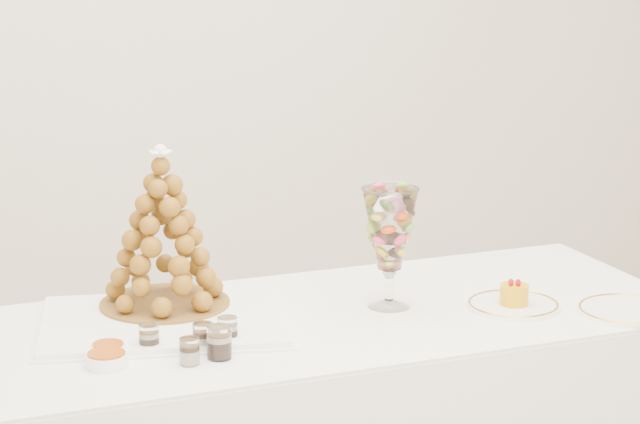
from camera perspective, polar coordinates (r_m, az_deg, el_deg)
name	(u,v)px	position (r m, az deg, el deg)	size (l,w,h in m)	color
lace_tray	(163,322)	(3.10, -7.19, -5.00)	(0.59, 0.44, 0.02)	white
macaron_vase	(390,230)	(3.17, 3.21, -0.84)	(0.14, 0.14, 0.31)	white
cake_plate	(513,305)	(3.25, 8.82, -4.24)	(0.24, 0.24, 0.01)	white
spare_plate	(629,311)	(3.27, 13.92, -4.41)	(0.26, 0.26, 0.01)	white
verrine_a	(149,338)	(2.92, -7.82, -5.74)	(0.05, 0.05, 0.06)	white
verrine_b	(203,337)	(2.91, -5.36, -5.72)	(0.05, 0.05, 0.07)	white
verrine_c	(227,331)	(2.95, -4.25, -5.43)	(0.05, 0.05, 0.07)	white
verrine_d	(189,351)	(2.83, -5.99, -6.35)	(0.05, 0.05, 0.06)	white
verrine_e	(219,342)	(2.86, -4.63, -5.96)	(0.06, 0.06, 0.08)	white
ramekin_back	(108,350)	(2.92, -9.66, -6.23)	(0.08, 0.08, 0.02)	white
ramekin_front	(107,360)	(2.85, -9.73, -6.70)	(0.10, 0.10, 0.03)	white
croquembouche	(163,228)	(3.15, -7.21, -0.73)	(0.33, 0.33, 0.41)	brown
mousse_cake	(514,294)	(3.24, 8.87, -3.73)	(0.07, 0.07, 0.07)	orange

